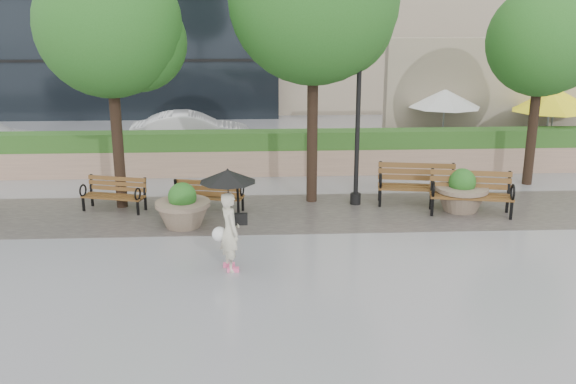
{
  "coord_description": "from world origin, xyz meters",
  "views": [
    {
      "loc": [
        -0.1,
        -12.46,
        5.08
      ],
      "look_at": [
        0.61,
        1.14,
        1.1
      ],
      "focal_mm": 40.0,
      "sensor_mm": 36.0,
      "label": 1
    }
  ],
  "objects_px": {
    "bench_2": "(210,202)",
    "pedestrian": "(229,210)",
    "bench_1": "(115,201)",
    "planter_left": "(183,210)",
    "planter_right": "(461,195)",
    "lamppost": "(357,140)",
    "bench_4": "(470,202)",
    "car_right": "(192,132)",
    "bench_3": "(416,193)"
  },
  "relations": [
    {
      "from": "lamppost",
      "to": "planter_left",
      "type": "bearing_deg",
      "value": -160.11
    },
    {
      "from": "car_right",
      "to": "pedestrian",
      "type": "distance_m",
      "value": 11.01
    },
    {
      "from": "bench_4",
      "to": "planter_left",
      "type": "bearing_deg",
      "value": -163.99
    },
    {
      "from": "bench_1",
      "to": "planter_left",
      "type": "height_order",
      "value": "planter_left"
    },
    {
      "from": "lamppost",
      "to": "planter_right",
      "type": "bearing_deg",
      "value": -15.17
    },
    {
      "from": "planter_right",
      "to": "lamppost",
      "type": "bearing_deg",
      "value": 164.83
    },
    {
      "from": "planter_left",
      "to": "car_right",
      "type": "height_order",
      "value": "car_right"
    },
    {
      "from": "bench_2",
      "to": "planter_right",
      "type": "distance_m",
      "value": 6.41
    },
    {
      "from": "bench_4",
      "to": "bench_2",
      "type": "bearing_deg",
      "value": -173.08
    },
    {
      "from": "bench_3",
      "to": "planter_right",
      "type": "bearing_deg",
      "value": -19.83
    },
    {
      "from": "planter_left",
      "to": "car_right",
      "type": "distance_m",
      "value": 8.28
    },
    {
      "from": "car_right",
      "to": "bench_1",
      "type": "bearing_deg",
      "value": 163.74
    },
    {
      "from": "lamppost",
      "to": "car_right",
      "type": "distance_m",
      "value": 8.35
    },
    {
      "from": "lamppost",
      "to": "bench_3",
      "type": "bearing_deg",
      "value": -5.09
    },
    {
      "from": "pedestrian",
      "to": "planter_right",
      "type": "bearing_deg",
      "value": -79.41
    },
    {
      "from": "bench_2",
      "to": "car_right",
      "type": "xyz_separation_m",
      "value": [
        -1.1,
        7.18,
        0.44
      ]
    },
    {
      "from": "car_right",
      "to": "lamppost",
      "type": "bearing_deg",
      "value": -148.94
    },
    {
      "from": "planter_left",
      "to": "planter_right",
      "type": "bearing_deg",
      "value": 7.14
    },
    {
      "from": "planter_right",
      "to": "pedestrian",
      "type": "distance_m",
      "value": 6.78
    },
    {
      "from": "bench_1",
      "to": "planter_right",
      "type": "height_order",
      "value": "planter_right"
    },
    {
      "from": "lamppost",
      "to": "pedestrian",
      "type": "xyz_separation_m",
      "value": [
        -3.16,
        -4.18,
        -0.5
      ]
    },
    {
      "from": "bench_1",
      "to": "car_right",
      "type": "height_order",
      "value": "car_right"
    },
    {
      "from": "bench_2",
      "to": "planter_left",
      "type": "distance_m",
      "value": 1.23
    },
    {
      "from": "car_right",
      "to": "bench_2",
      "type": "bearing_deg",
      "value": -176.48
    },
    {
      "from": "planter_left",
      "to": "planter_right",
      "type": "xyz_separation_m",
      "value": [
        6.96,
        0.87,
        0.01
      ]
    },
    {
      "from": "bench_2",
      "to": "bench_3",
      "type": "distance_m",
      "value": 5.4
    },
    {
      "from": "bench_3",
      "to": "lamppost",
      "type": "bearing_deg",
      "value": -175.85
    },
    {
      "from": "bench_2",
      "to": "bench_4",
      "type": "relative_size",
      "value": 0.84
    },
    {
      "from": "bench_2",
      "to": "car_right",
      "type": "relative_size",
      "value": 0.41
    },
    {
      "from": "bench_4",
      "to": "car_right",
      "type": "height_order",
      "value": "car_right"
    },
    {
      "from": "bench_2",
      "to": "lamppost",
      "type": "xyz_separation_m",
      "value": [
        3.8,
        0.49,
        1.47
      ]
    },
    {
      "from": "bench_1",
      "to": "car_right",
      "type": "xyz_separation_m",
      "value": [
        1.36,
        6.92,
        0.45
      ]
    },
    {
      "from": "bench_4",
      "to": "planter_left",
      "type": "height_order",
      "value": "planter_left"
    },
    {
      "from": "bench_2",
      "to": "pedestrian",
      "type": "relative_size",
      "value": 0.87
    },
    {
      "from": "bench_4",
      "to": "planter_left",
      "type": "xyz_separation_m",
      "value": [
        -7.11,
        -0.57,
        0.11
      ]
    },
    {
      "from": "bench_2",
      "to": "bench_3",
      "type": "height_order",
      "value": "bench_3"
    },
    {
      "from": "bench_2",
      "to": "lamppost",
      "type": "height_order",
      "value": "lamppost"
    },
    {
      "from": "bench_1",
      "to": "bench_3",
      "type": "bearing_deg",
      "value": 16.4
    },
    {
      "from": "bench_4",
      "to": "car_right",
      "type": "relative_size",
      "value": 0.49
    },
    {
      "from": "bench_3",
      "to": "car_right",
      "type": "height_order",
      "value": "car_right"
    },
    {
      "from": "bench_3",
      "to": "planter_right",
      "type": "distance_m",
      "value": 1.17
    },
    {
      "from": "bench_3",
      "to": "car_right",
      "type": "xyz_separation_m",
      "value": [
        -6.48,
        6.82,
        0.39
      ]
    },
    {
      "from": "planter_right",
      "to": "lamppost",
      "type": "height_order",
      "value": "lamppost"
    },
    {
      "from": "bench_1",
      "to": "planter_right",
      "type": "relative_size",
      "value": 1.27
    },
    {
      "from": "bench_4",
      "to": "planter_left",
      "type": "distance_m",
      "value": 7.13
    },
    {
      "from": "planter_right",
      "to": "bench_2",
      "type": "bearing_deg",
      "value": 178.09
    },
    {
      "from": "bench_2",
      "to": "bench_4",
      "type": "bearing_deg",
      "value": -171.87
    },
    {
      "from": "bench_1",
      "to": "bench_2",
      "type": "height_order",
      "value": "bench_2"
    },
    {
      "from": "car_right",
      "to": "pedestrian",
      "type": "xyz_separation_m",
      "value": [
        1.74,
        -10.86,
        0.53
      ]
    },
    {
      "from": "bench_3",
      "to": "car_right",
      "type": "bearing_deg",
      "value": 142.78
    }
  ]
}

